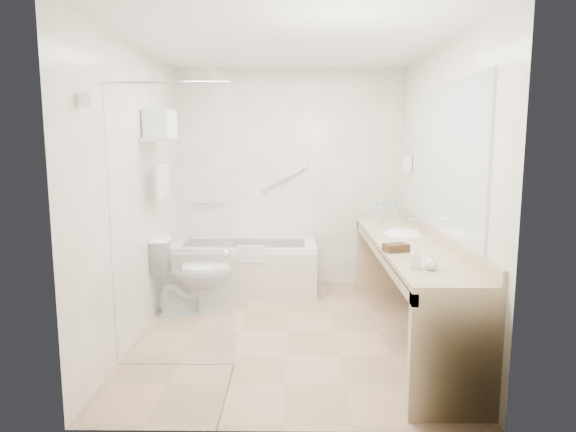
{
  "coord_description": "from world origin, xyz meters",
  "views": [
    {
      "loc": [
        0.06,
        -4.4,
        1.71
      ],
      "look_at": [
        0.0,
        0.3,
        1.0
      ],
      "focal_mm": 32.0,
      "sensor_mm": 36.0,
      "label": 1
    }
  ],
  "objects_px": {
    "bathtub": "(245,267)",
    "vanity_counter": "(408,266)",
    "toilet": "(192,274)",
    "amenity_basket": "(396,248)",
    "water_bottle_left": "(377,211)"
  },
  "relations": [
    {
      "from": "toilet",
      "to": "water_bottle_left",
      "type": "bearing_deg",
      "value": -82.98
    },
    {
      "from": "bathtub",
      "to": "amenity_basket",
      "type": "xyz_separation_m",
      "value": [
        1.34,
        -1.77,
        0.6
      ]
    },
    {
      "from": "toilet",
      "to": "amenity_basket",
      "type": "xyz_separation_m",
      "value": [
        1.79,
        -1.04,
        0.49
      ]
    },
    {
      "from": "vanity_counter",
      "to": "toilet",
      "type": "relative_size",
      "value": 3.4
    },
    {
      "from": "water_bottle_left",
      "to": "amenity_basket",
      "type": "bearing_deg",
      "value": -93.91
    },
    {
      "from": "vanity_counter",
      "to": "toilet",
      "type": "distance_m",
      "value": 2.1
    },
    {
      "from": "toilet",
      "to": "amenity_basket",
      "type": "relative_size",
      "value": 4.42
    },
    {
      "from": "bathtub",
      "to": "toilet",
      "type": "height_order",
      "value": "toilet"
    },
    {
      "from": "bathtub",
      "to": "vanity_counter",
      "type": "relative_size",
      "value": 0.59
    },
    {
      "from": "bathtub",
      "to": "toilet",
      "type": "distance_m",
      "value": 0.86
    },
    {
      "from": "vanity_counter",
      "to": "water_bottle_left",
      "type": "relative_size",
      "value": 15.27
    },
    {
      "from": "vanity_counter",
      "to": "bathtub",
      "type": "bearing_deg",
      "value": 137.65
    },
    {
      "from": "toilet",
      "to": "water_bottle_left",
      "type": "xyz_separation_m",
      "value": [
        1.9,
        0.59,
        0.54
      ]
    },
    {
      "from": "bathtub",
      "to": "vanity_counter",
      "type": "height_order",
      "value": "vanity_counter"
    },
    {
      "from": "amenity_basket",
      "to": "water_bottle_left",
      "type": "height_order",
      "value": "water_bottle_left"
    }
  ]
}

